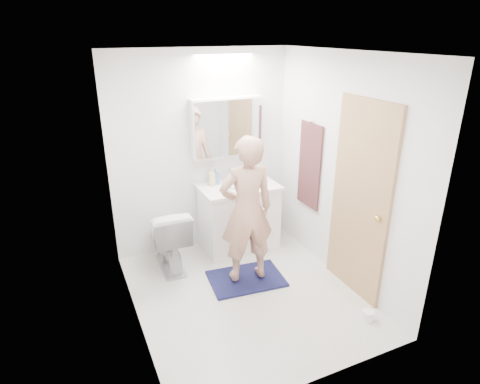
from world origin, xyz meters
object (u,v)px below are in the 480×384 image
soap_bottle_a (212,176)px  soap_bottle_b (216,176)px  person (247,210)px  medicine_cabinet (227,127)px  vanity_cabinet (239,218)px  toilet (168,237)px  toilet_paper_roll (368,316)px  toothbrush_cup (245,176)px

soap_bottle_a → soap_bottle_b: size_ratio=1.17×
person → medicine_cabinet: bearing=-95.0°
vanity_cabinet → soap_bottle_b: soap_bottle_b is taller
vanity_cabinet → person: (-0.24, -0.74, 0.45)m
vanity_cabinet → toilet: bearing=-173.0°
toilet → toilet_paper_roll: (1.46, -1.71, -0.33)m
toilet → soap_bottle_a: size_ratio=3.39×
vanity_cabinet → medicine_cabinet: (-0.06, 0.21, 1.11)m
medicine_cabinet → toilet_paper_roll: size_ratio=8.00×
toilet → soap_bottle_a: soap_bottle_a is taller
medicine_cabinet → toothbrush_cup: medicine_cabinet is taller
vanity_cabinet → toilet_paper_roll: bearing=-74.0°
person → soap_bottle_a: bearing=-81.5°
person → toilet_paper_roll: 1.55m
toilet → person: person is taller
person → soap_bottle_b: size_ratio=8.30×
medicine_cabinet → soap_bottle_b: (-0.17, -0.03, -0.58)m
toothbrush_cup → medicine_cabinet: bearing=167.1°
medicine_cabinet → toilet_paper_roll: medicine_cabinet is taller
person → toilet_paper_roll: size_ratio=14.42×
vanity_cabinet → soap_bottle_a: (-0.28, 0.15, 0.54)m
vanity_cabinet → toilet: vanity_cabinet is taller
vanity_cabinet → soap_bottle_b: bearing=141.7°
soap_bottle_b → toilet_paper_roll: soap_bottle_b is taller
medicine_cabinet → soap_bottle_b: medicine_cabinet is taller
toilet_paper_roll → toilet: bearing=130.5°
person → toilet_paper_roll: person is taller
vanity_cabinet → person: person is taller
medicine_cabinet → person: 1.17m
vanity_cabinet → toothbrush_cup: 0.53m
vanity_cabinet → soap_bottle_a: soap_bottle_a is taller
vanity_cabinet → soap_bottle_b: (-0.23, 0.18, 0.53)m
person → soap_bottle_a: (-0.04, 0.89, 0.09)m
vanity_cabinet → toilet: (-0.93, -0.12, -0.01)m
soap_bottle_a → soap_bottle_b: 0.06m
toilet_paper_roll → soap_bottle_b: bearing=110.6°
toothbrush_cup → toilet_paper_roll: size_ratio=0.90×
soap_bottle_a → soap_bottle_b: soap_bottle_a is taller
person → soap_bottle_b: 0.92m
person → toothbrush_cup: person is taller
toothbrush_cup → toilet_paper_roll: 2.18m
vanity_cabinet → toilet_paper_roll: 1.93m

